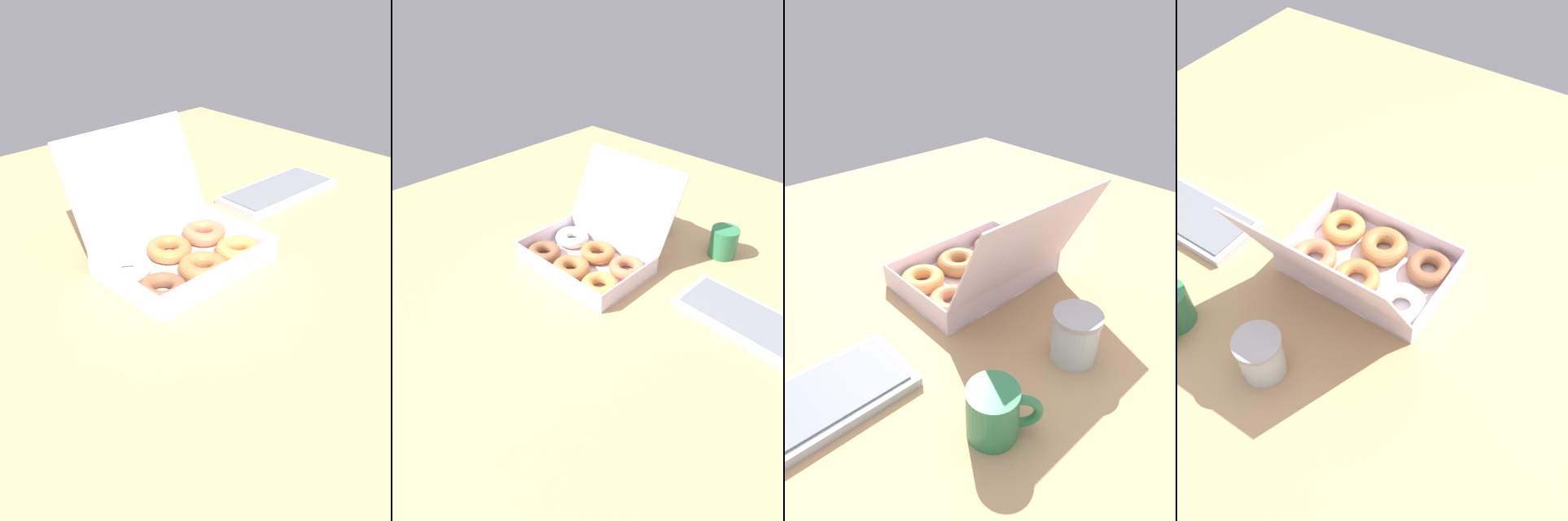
# 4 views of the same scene
# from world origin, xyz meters

# --- Properties ---
(ground_plane) EXTENTS (1.80, 1.80, 0.02)m
(ground_plane) POSITION_xyz_m (0.00, 0.00, -0.01)
(ground_plane) COLOR tan
(donut_box) EXTENTS (0.34, 0.33, 0.26)m
(donut_box) POSITION_xyz_m (-0.05, -0.01, 0.03)
(donut_box) COLOR white
(donut_box) RESTS_ON ground_plane
(keyboard) EXTENTS (0.35, 0.15, 0.02)m
(keyboard) POSITION_xyz_m (0.40, 0.08, 0.01)
(keyboard) COLOR #B8BCC6
(keyboard) RESTS_ON ground_plane
(coffee_mug) EXTENTS (0.10, 0.09, 0.09)m
(coffee_mug) POSITION_xyz_m (0.20, 0.29, 0.04)
(coffee_mug) COLOR #348652
(coffee_mug) RESTS_ON ground_plane
(glass_jar) EXTENTS (0.09, 0.09, 0.10)m
(glass_jar) POSITION_xyz_m (-0.01, 0.28, 0.05)
(glass_jar) COLOR silver
(glass_jar) RESTS_ON ground_plane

